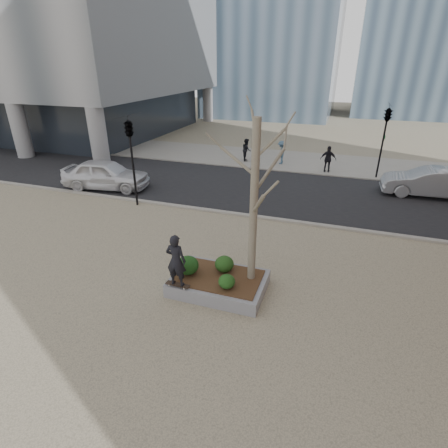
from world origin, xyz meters
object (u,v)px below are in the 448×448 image
(planter, at_px, (219,283))
(police_car, at_px, (106,174))
(skateboarder, at_px, (176,261))
(skateboard, at_px, (178,285))

(planter, distance_m, police_car, 11.98)
(skateboarder, bearing_deg, skateboard, 180.00)
(planter, bearing_deg, skateboarder, -140.45)
(police_car, bearing_deg, planter, -136.57)
(planter, bearing_deg, skateboard, -140.45)
(planter, relative_size, skateboard, 3.85)
(skateboard, xyz_separation_m, skateboarder, (0.00, 0.00, 0.89))
(skateboarder, relative_size, police_car, 0.35)
(planter, height_order, skateboarder, skateboarder)
(skateboard, relative_size, police_car, 0.16)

